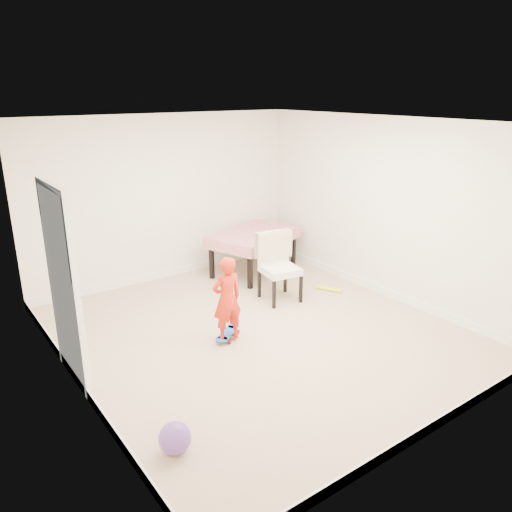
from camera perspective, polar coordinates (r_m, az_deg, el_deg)
ground at (r=6.43m, az=0.33°, el=-8.68°), size 5.00×5.00×0.00m
ceiling at (r=5.73m, az=0.38°, el=14.91°), size 4.50×5.00×0.04m
wall_back at (r=8.03m, az=-10.24°, el=6.46°), size 4.50×0.04×2.60m
wall_front at (r=4.32m, az=20.25°, el=-5.06°), size 4.50×0.04×2.60m
wall_left at (r=5.03m, az=-20.62°, el=-1.79°), size 0.04×5.00×2.60m
wall_right at (r=7.45m, az=14.39°, el=5.23°), size 0.04×5.00×2.60m
door at (r=5.40m, az=-21.10°, el=-3.59°), size 0.11×0.94×2.11m
baseboard_back at (r=8.38m, az=-9.79°, el=-1.84°), size 4.50×0.02×0.12m
baseboard_front at (r=4.93m, az=18.67°, el=-18.44°), size 4.50×0.02×0.12m
baseboard_left at (r=5.56m, az=-19.24°, el=-13.88°), size 0.02×5.00×0.12m
baseboard_right at (r=7.82m, az=13.71°, el=-3.62°), size 0.02×5.00×0.12m
dining_table at (r=8.35m, az=-0.23°, el=0.48°), size 1.72×1.39×0.70m
dining_chair at (r=7.18m, az=2.77°, el=-1.35°), size 0.63×0.70×1.00m
skateboard at (r=6.29m, az=-3.24°, el=-8.99°), size 0.53×0.44×0.08m
child at (r=5.99m, az=-3.34°, el=-5.25°), size 0.39×0.27×1.06m
balloon at (r=4.55m, az=-9.26°, el=-19.85°), size 0.28×0.28×0.28m
foam_toy at (r=7.74m, az=8.30°, el=-3.76°), size 0.23×0.39×0.06m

